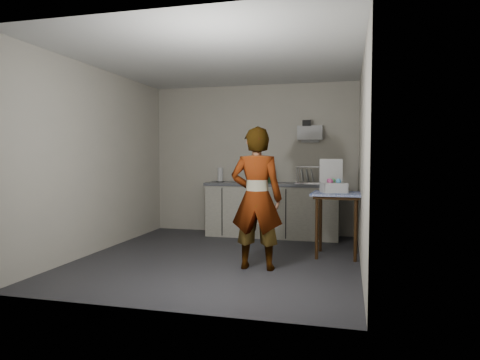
% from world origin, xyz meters
% --- Properties ---
extents(ground, '(4.00, 4.00, 0.00)m').
position_xyz_m(ground, '(0.00, 0.00, 0.00)').
color(ground, '#26252A').
rests_on(ground, ground).
extents(wall_back, '(3.60, 0.02, 2.60)m').
position_xyz_m(wall_back, '(0.00, 1.99, 1.30)').
color(wall_back, beige).
rests_on(wall_back, ground).
extents(wall_right, '(0.02, 4.00, 2.60)m').
position_xyz_m(wall_right, '(1.79, 0.00, 1.30)').
color(wall_right, beige).
rests_on(wall_right, ground).
extents(wall_left, '(0.02, 4.00, 2.60)m').
position_xyz_m(wall_left, '(-1.79, 0.00, 1.30)').
color(wall_left, beige).
rests_on(wall_left, ground).
extents(ceiling, '(3.60, 4.00, 0.01)m').
position_xyz_m(ceiling, '(0.00, 0.00, 2.60)').
color(ceiling, white).
rests_on(ceiling, wall_back).
extents(kitchen_counter, '(2.24, 0.62, 0.91)m').
position_xyz_m(kitchen_counter, '(0.40, 1.70, 0.43)').
color(kitchen_counter, black).
rests_on(kitchen_counter, ground).
extents(wall_shelf, '(0.42, 0.18, 0.37)m').
position_xyz_m(wall_shelf, '(1.00, 1.92, 1.75)').
color(wall_shelf, silver).
rests_on(wall_shelf, ground).
extents(side_table, '(0.69, 0.69, 0.87)m').
position_xyz_m(side_table, '(1.50, 0.50, 0.75)').
color(side_table, '#3A1E0D').
rests_on(side_table, ground).
extents(standing_man, '(0.64, 0.43, 1.70)m').
position_xyz_m(standing_man, '(0.58, -0.41, 0.85)').
color(standing_man, '#B2A593').
rests_on(standing_man, ground).
extents(soap_bottle, '(0.17, 0.17, 0.33)m').
position_xyz_m(soap_bottle, '(0.37, 1.70, 1.07)').
color(soap_bottle, black).
rests_on(soap_bottle, kitchen_counter).
extents(soda_can, '(0.07, 0.07, 0.13)m').
position_xyz_m(soda_can, '(0.31, 1.76, 0.97)').
color(soda_can, red).
rests_on(soda_can, kitchen_counter).
extents(dark_bottle, '(0.06, 0.06, 0.22)m').
position_xyz_m(dark_bottle, '(0.15, 1.71, 1.02)').
color(dark_bottle, black).
rests_on(dark_bottle, kitchen_counter).
extents(paper_towel, '(0.14, 0.14, 0.25)m').
position_xyz_m(paper_towel, '(-0.52, 1.71, 1.03)').
color(paper_towel, black).
rests_on(paper_towel, kitchen_counter).
extents(dish_rack, '(0.40, 0.30, 0.28)m').
position_xyz_m(dish_rack, '(0.99, 1.73, 0.97)').
color(dish_rack, silver).
rests_on(dish_rack, kitchen_counter).
extents(bakery_box, '(0.40, 0.41, 0.45)m').
position_xyz_m(bakery_box, '(1.44, 0.56, 0.97)').
color(bakery_box, silver).
rests_on(bakery_box, side_table).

